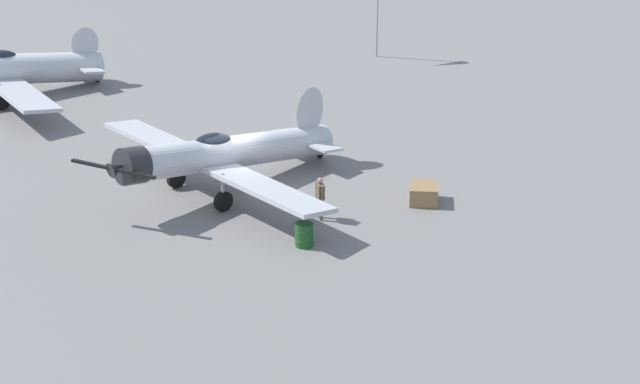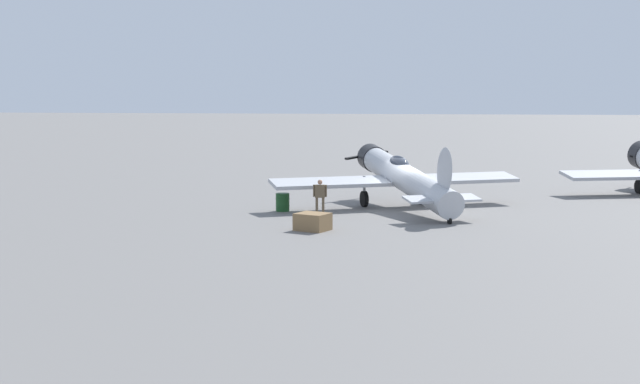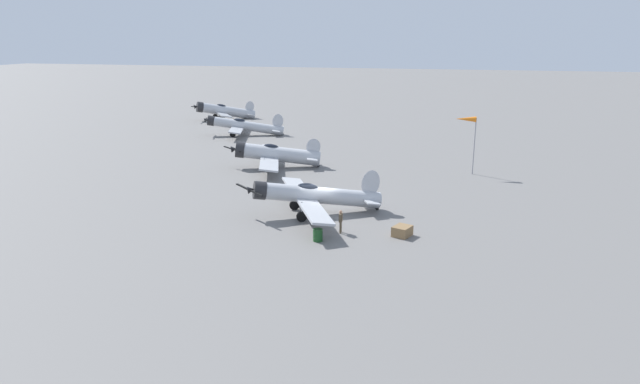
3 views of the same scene
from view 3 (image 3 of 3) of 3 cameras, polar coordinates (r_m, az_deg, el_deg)
name	(u,v)px [view 3 (image 3 of 3)]	position (r m, az deg, el deg)	size (l,w,h in m)	color
ground_plane	(320,214)	(44.56, 0.00, -2.23)	(400.00, 400.00, 0.00)	slate
airplane_foreground	(314,195)	(44.00, -0.65, -0.32)	(12.22, 11.09, 3.42)	#B7BABF
airplane_mid_apron	(275,154)	(60.07, -4.60, 3.82)	(12.64, 10.25, 3.13)	#B7BABF
airplane_far_line	(243,126)	(80.23, -7.72, 6.65)	(10.13, 11.30, 3.16)	#B7BABF
airplane_outer_stand	(224,111)	(96.02, -9.63, 8.06)	(9.46, 9.09, 3.44)	#B7BABF
ground_crew_mechanic	(341,219)	(40.13, 2.10, -2.75)	(0.65, 0.25, 1.67)	brown
equipment_crate	(402,231)	(40.09, 8.27, -3.91)	(1.59, 1.48, 0.72)	olive
fuel_drum	(318,235)	(38.71, -0.22, -4.35)	(0.69, 0.69, 0.87)	#19471E
windsock_mast	(466,121)	(58.29, 14.51, 6.90)	(0.72, 2.09, 5.84)	gray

